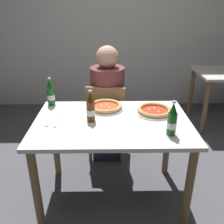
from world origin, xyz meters
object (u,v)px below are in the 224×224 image
object	(u,v)px
pizza_margherita_near	(154,111)
pizza_marinara_far	(106,107)
beer_bottle_left	(172,121)
beer_bottle_right	(91,108)
dining_table_main	(112,134)
diner_seated	(108,107)
beer_bottle_center	(51,94)
chair_behind_table	(107,118)
napkin_with_cutlery	(55,121)

from	to	relation	value
pizza_margherita_near	pizza_marinara_far	world-z (taller)	same
beer_bottle_left	beer_bottle_right	size ratio (longest dim) A/B	1.00
beer_bottle_left	dining_table_main	bearing A→B (deg)	151.43
diner_seated	beer_bottle_right	size ratio (longest dim) A/B	4.89
pizza_margherita_near	beer_bottle_center	xyz separation A→B (m)	(-0.88, 0.19, 0.08)
chair_behind_table	pizza_marinara_far	xyz separation A→B (m)	(-0.01, -0.39, 0.29)
pizza_margherita_near	napkin_with_cutlery	world-z (taller)	pizza_margherita_near
diner_seated	beer_bottle_left	world-z (taller)	diner_seated
beer_bottle_left	pizza_margherita_near	bearing A→B (deg)	98.55
dining_table_main	napkin_with_cutlery	xyz separation A→B (m)	(-0.43, -0.01, 0.12)
chair_behind_table	beer_bottle_center	bearing A→B (deg)	37.13
beer_bottle_left	beer_bottle_center	bearing A→B (deg)	149.70
beer_bottle_right	napkin_with_cutlery	size ratio (longest dim) A/B	1.15
diner_seated	beer_bottle_center	distance (m)	0.65
diner_seated	beer_bottle_left	xyz separation A→B (m)	(0.44, -0.88, 0.27)
pizza_margherita_near	beer_bottle_center	bearing A→B (deg)	167.70
beer_bottle_right	diner_seated	bearing A→B (deg)	79.23
beer_bottle_left	chair_behind_table	bearing A→B (deg)	118.30
beer_bottle_left	beer_bottle_center	distance (m)	1.08
chair_behind_table	pizza_margherita_near	distance (m)	0.68
beer_bottle_right	beer_bottle_left	bearing A→B (deg)	-21.58
beer_bottle_right	napkin_with_cutlery	distance (m)	0.29
diner_seated	beer_bottle_left	bearing A→B (deg)	-63.50
pizza_margherita_near	dining_table_main	bearing A→B (deg)	-158.97
diner_seated	pizza_marinara_far	xyz separation A→B (m)	(-0.01, -0.44, 0.19)
chair_behind_table	beer_bottle_right	world-z (taller)	beer_bottle_right
dining_table_main	diner_seated	world-z (taller)	diner_seated
pizza_marinara_far	beer_bottle_right	world-z (taller)	beer_bottle_right
diner_seated	beer_bottle_center	world-z (taller)	diner_seated
dining_table_main	napkin_with_cutlery	bearing A→B (deg)	-178.48
beer_bottle_center	beer_bottle_left	bearing A→B (deg)	-30.30
beer_bottle_left	beer_bottle_right	distance (m)	0.61
beer_bottle_right	chair_behind_table	bearing A→B (deg)	79.11
chair_behind_table	beer_bottle_left	bearing A→B (deg)	125.02
dining_table_main	diner_seated	xyz separation A→B (m)	(-0.04, 0.66, -0.05)
dining_table_main	beer_bottle_right	world-z (taller)	beer_bottle_right
pizza_marinara_far	beer_bottle_right	bearing A→B (deg)	-116.70
chair_behind_table	napkin_with_cutlery	bearing A→B (deg)	64.66
diner_seated	beer_bottle_right	bearing A→B (deg)	-100.77
chair_behind_table	beer_bottle_center	world-z (taller)	beer_bottle_center
chair_behind_table	beer_bottle_left	xyz separation A→B (m)	(0.45, -0.83, 0.37)
dining_table_main	beer_bottle_center	size ratio (longest dim) A/B	4.86
pizza_marinara_far	beer_bottle_right	distance (m)	0.26
diner_seated	beer_bottle_left	size ratio (longest dim) A/B	4.89
dining_table_main	diner_seated	distance (m)	0.66
dining_table_main	pizza_marinara_far	distance (m)	0.27
dining_table_main	chair_behind_table	distance (m)	0.63
chair_behind_table	pizza_marinara_far	size ratio (longest dim) A/B	2.83
beer_bottle_right	pizza_margherita_near	bearing A→B (deg)	14.30
pizza_margherita_near	beer_bottle_right	world-z (taller)	beer_bottle_right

